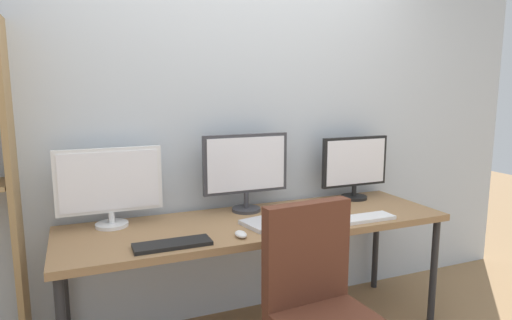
% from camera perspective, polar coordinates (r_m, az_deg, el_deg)
% --- Properties ---
extents(wall_back, '(4.65, 0.10, 2.60)m').
position_cam_1_polar(wall_back, '(2.89, -2.83, 5.23)').
color(wall_back, silver).
rests_on(wall_back, ground_plane).
extents(desk, '(2.25, 0.68, 0.74)m').
position_cam_1_polar(desk, '(2.62, 0.42, -8.82)').
color(desk, '#936D47').
rests_on(desk, ground_plane).
extents(monitor_left, '(0.57, 0.18, 0.44)m').
position_cam_1_polar(monitor_left, '(2.57, -18.37, -3.01)').
color(monitor_left, silver).
rests_on(monitor_left, desk).
extents(monitor_center, '(0.55, 0.18, 0.49)m').
position_cam_1_polar(monitor_center, '(2.73, -1.31, -1.04)').
color(monitor_center, '#38383D').
rests_on(monitor_center, desk).
extents(monitor_right, '(0.50, 0.18, 0.43)m').
position_cam_1_polar(monitor_right, '(3.12, 12.65, -0.67)').
color(monitor_right, black).
rests_on(monitor_right, desk).
extents(keyboard_left, '(0.38, 0.13, 0.02)m').
position_cam_1_polar(keyboard_left, '(2.24, -10.74, -10.65)').
color(keyboard_left, black).
rests_on(keyboard_left, desk).
extents(keyboard_right, '(0.39, 0.13, 0.02)m').
position_cam_1_polar(keyboard_right, '(2.68, 13.59, -7.34)').
color(keyboard_right, silver).
rests_on(keyboard_right, desk).
extents(computer_mouse, '(0.06, 0.10, 0.03)m').
position_cam_1_polar(computer_mouse, '(2.32, -1.97, -9.56)').
color(computer_mouse, silver).
rests_on(computer_mouse, desk).
extents(laptop_closed, '(0.36, 0.28, 0.02)m').
position_cam_1_polar(laptop_closed, '(2.53, 2.08, -8.01)').
color(laptop_closed, silver).
rests_on(laptop_closed, desk).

